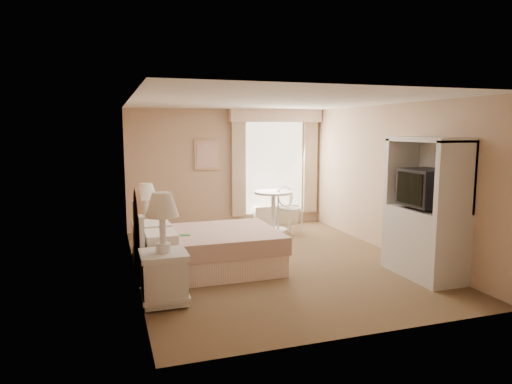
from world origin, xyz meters
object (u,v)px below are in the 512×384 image
object	(u,v)px
nightstand_near	(164,263)
nightstand_far	(147,229)
cafe_chair	(288,205)
round_table	(273,205)
armoire	(425,219)
bed	(203,248)

from	to	relation	value
nightstand_near	nightstand_far	size ratio (longest dim) A/B	1.12
nightstand_near	cafe_chair	distance (m)	4.34
round_table	nightstand_far	bearing A→B (deg)	-156.95
cafe_chair	armoire	world-z (taller)	armoire
nightstand_near	armoire	xyz separation A→B (m)	(3.65, -0.08, 0.32)
round_table	cafe_chair	bearing A→B (deg)	-17.75
nightstand_far	cafe_chair	bearing A→B (deg)	19.38
bed	nightstand_near	bearing A→B (deg)	-121.69
round_table	armoire	distance (m)	3.56
cafe_chair	armoire	distance (m)	3.40
bed	armoire	bearing A→B (deg)	-22.83
armoire	nightstand_far	bearing A→B (deg)	148.00
bed	cafe_chair	distance (m)	3.02
round_table	armoire	bearing A→B (deg)	-73.12
armoire	nightstand_near	bearing A→B (deg)	178.71
cafe_chair	armoire	size ratio (longest dim) A/B	0.47
round_table	armoire	xyz separation A→B (m)	(1.03, -3.40, 0.27)
nightstand_far	cafe_chair	xyz separation A→B (m)	(2.91, 1.02, 0.09)
nightstand_near	cafe_chair	xyz separation A→B (m)	(2.91, 3.22, 0.03)
nightstand_near	cafe_chair	bearing A→B (deg)	47.93
bed	armoire	size ratio (longest dim) A/B	1.04
bed	armoire	world-z (taller)	armoire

